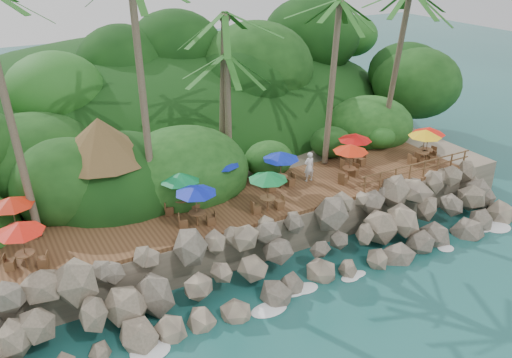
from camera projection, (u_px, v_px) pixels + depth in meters
ground at (318, 291)px, 25.63m from camera, size 140.00×140.00×0.00m
land_base at (186, 157)px, 37.91m from camera, size 32.00×25.20×2.10m
jungle_hill at (151, 139)px, 44.31m from camera, size 44.80×28.00×15.40m
seawall at (296, 250)px, 26.75m from camera, size 29.00×4.00×2.30m
terrace at (256, 199)px, 29.49m from camera, size 26.00×5.00×0.20m
jungle_foliage at (192, 176)px, 37.55m from camera, size 44.00×16.00×12.00m
foam_line at (314, 287)px, 25.86m from camera, size 25.20×0.80×0.06m
palms at (235, 4)px, 27.74m from camera, size 28.84×7.24×12.74m
palapa at (100, 139)px, 27.71m from camera, size 5.17×5.17×4.60m
dining_clusters at (264, 166)px, 28.75m from camera, size 25.62×5.22×2.19m
railing at (417, 169)px, 31.46m from camera, size 8.30×0.10×1.00m
waiter at (309, 167)px, 31.03m from camera, size 0.66×0.44×1.77m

